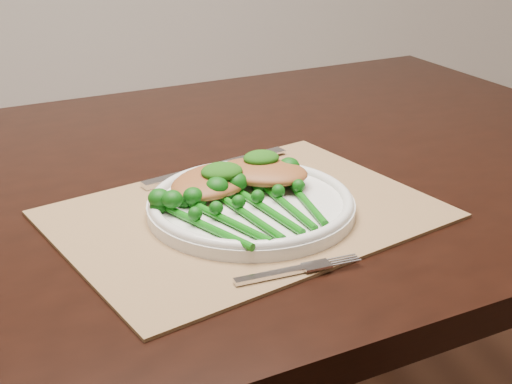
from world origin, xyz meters
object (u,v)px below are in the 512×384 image
object	(u,v)px
broccolini_bundle	(258,213)
placemat	(246,214)
chicken_fillet_left	(213,181)
dinner_plate	(251,204)

from	to	relation	value
broccolini_bundle	placemat	bearing A→B (deg)	76.33
chicken_fillet_left	placemat	bearing A→B (deg)	-93.90
placemat	chicken_fillet_left	bearing A→B (deg)	104.99
broccolini_bundle	chicken_fillet_left	bearing A→B (deg)	93.18
dinner_plate	placemat	bearing A→B (deg)	172.22
placemat	broccolini_bundle	size ratio (longest dim) A/B	2.09
dinner_plate	broccolini_bundle	size ratio (longest dim) A/B	1.19
placemat	dinner_plate	xyz separation A→B (m)	(0.01, -0.00, 0.01)
placemat	chicken_fillet_left	size ratio (longest dim) A/B	3.53
dinner_plate	chicken_fillet_left	size ratio (longest dim) A/B	2.02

